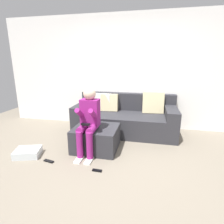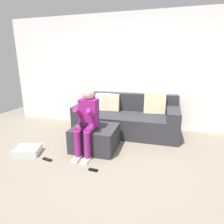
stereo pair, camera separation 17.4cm
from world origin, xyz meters
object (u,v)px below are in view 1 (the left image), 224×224
remote_by_storage_bin (49,161)px  storage_bin (28,153)px  person_seated (89,118)px  remote_near_ottoman (97,170)px  ottoman (96,138)px  couch_sectional (125,118)px

remote_by_storage_bin → storage_bin: bearing=179.0°
person_seated → remote_near_ottoman: 0.85m
remote_by_storage_bin → remote_near_ottoman: bearing=5.5°
ottoman → person_seated: person_seated is taller
remote_near_ottoman → remote_by_storage_bin: same height
ottoman → remote_by_storage_bin: 0.87m
remote_near_ottoman → storage_bin: bearing=174.2°
remote_by_storage_bin → couch_sectional: bearing=69.2°
remote_by_storage_bin → person_seated: bearing=49.7°
storage_bin → remote_by_storage_bin: bearing=-12.6°
ottoman → storage_bin: 1.17m
couch_sectional → storage_bin: (-1.44, -1.47, -0.26)m
ottoman → person_seated: size_ratio=0.68×
remote_near_ottoman → remote_by_storage_bin: 0.83m
couch_sectional → remote_by_storage_bin: (-0.99, -1.57, -0.31)m
storage_bin → person_seated: bearing=18.2°
couch_sectional → person_seated: size_ratio=1.94×
couch_sectional → person_seated: 1.27m
person_seated → storage_bin: (-0.98, -0.32, -0.57)m
remote_near_ottoman → remote_by_storage_bin: bearing=176.5°
couch_sectional → person_seated: bearing=-111.7°
person_seated → remote_by_storage_bin: person_seated is taller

